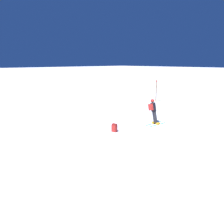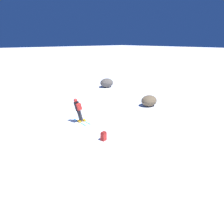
{
  "view_description": "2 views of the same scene",
  "coord_description": "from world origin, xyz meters",
  "views": [
    {
      "loc": [
        -7.31,
        11.99,
        4.17
      ],
      "look_at": [
        1.17,
        4.03,
        1.47
      ],
      "focal_mm": 35.0,
      "sensor_mm": 36.0,
      "label": 1
    },
    {
      "loc": [
        8.81,
        11.66,
        5.29
      ],
      "look_at": [
        1.08,
        3.06,
        1.45
      ],
      "focal_mm": 35.0,
      "sensor_mm": 36.0,
      "label": 2
    }
  ],
  "objects": [
    {
      "name": "skier",
      "position": [
        1.32,
        0.01,
        0.94
      ],
      "size": [
        1.28,
        1.64,
        1.72
      ],
      "rotation": [
        0.0,
        0.0,
        -0.08
      ],
      "color": "#1E7AC6",
      "rests_on": "ground"
    },
    {
      "name": "ground_plane",
      "position": [
        0.0,
        0.0,
        0.0
      ],
      "size": [
        300.0,
        300.0,
        0.0
      ],
      "primitive_type": "plane",
      "color": "white"
    },
    {
      "name": "spare_backpack",
      "position": [
        1.83,
        3.21,
        0.24
      ],
      "size": [
        0.34,
        0.28,
        0.5
      ],
      "rotation": [
        0.0,
        0.0,
        0.21
      ],
      "color": "#AD231E",
      "rests_on": "ground"
    },
    {
      "name": "trail_marker",
      "position": [
        6.26,
        -7.18,
        1.25
      ],
      "size": [
        0.13,
        0.13,
        2.31
      ],
      "color": "brown",
      "rests_on": "ground"
    }
  ]
}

